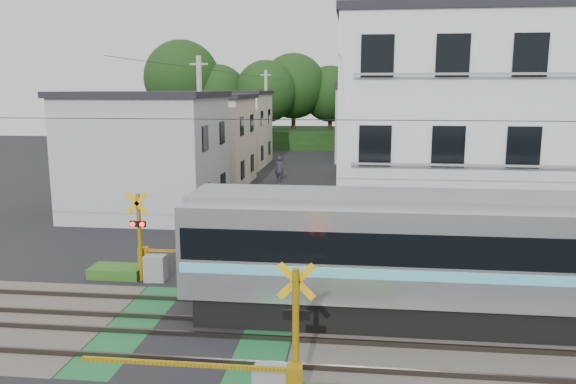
# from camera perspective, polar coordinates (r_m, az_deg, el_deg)

# --- Properties ---
(ground) EXTENTS (120.00, 120.00, 0.00)m
(ground) POSITION_cam_1_polar(r_m,az_deg,el_deg) (15.86, -9.01, -13.56)
(ground) COLOR black
(track_bed) EXTENTS (120.00, 120.00, 0.14)m
(track_bed) POSITION_cam_1_polar(r_m,az_deg,el_deg) (15.85, -9.01, -13.44)
(track_bed) COLOR #47423A
(track_bed) RESTS_ON ground
(crossing_signal_near) EXTENTS (4.74, 0.65, 3.09)m
(crossing_signal_near) POSITION_cam_1_polar(r_m,az_deg,el_deg) (11.84, -1.35, -18.35)
(crossing_signal_near) COLOR #F7B70D
(crossing_signal_near) RESTS_ON ground
(crossing_signal_far) EXTENTS (4.74, 0.65, 3.09)m
(crossing_signal_far) POSITION_cam_1_polar(r_m,az_deg,el_deg) (19.64, -13.53, -6.76)
(crossing_signal_far) COLOR #F7B70D
(crossing_signal_far) RESTS_ON ground
(apartment_block) EXTENTS (10.20, 8.36, 9.30)m
(apartment_block) POSITION_cam_1_polar(r_m,az_deg,el_deg) (23.91, 17.42, 5.72)
(apartment_block) COLOR silver
(apartment_block) RESTS_ON ground
(houses_row) EXTENTS (22.07, 31.35, 6.80)m
(houses_row) POSITION_cam_1_polar(r_m,az_deg,el_deg) (40.16, 1.17, 5.88)
(houses_row) COLOR #A8ABAD
(houses_row) RESTS_ON ground
(tree_hill) EXTENTS (40.00, 12.54, 11.70)m
(tree_hill) POSITION_cam_1_polar(r_m,az_deg,el_deg) (62.45, 3.11, 9.70)
(tree_hill) COLOR #173411
(tree_hill) RESTS_ON ground
(catenary) EXTENTS (60.00, 5.04, 7.00)m
(catenary) POSITION_cam_1_polar(r_m,az_deg,el_deg) (14.36, 14.31, -0.81)
(catenary) COLOR #2D2D33
(catenary) RESTS_ON ground
(utility_poles) EXTENTS (7.90, 42.00, 8.00)m
(utility_poles) POSITION_cam_1_polar(r_m,az_deg,el_deg) (37.36, -1.25, 6.83)
(utility_poles) COLOR #A5A5A0
(utility_poles) RESTS_ON ground
(pedestrian) EXTENTS (0.75, 0.60, 1.81)m
(pedestrian) POSITION_cam_1_polar(r_m,az_deg,el_deg) (39.35, -0.89, 2.35)
(pedestrian) COLOR #2F2A34
(pedestrian) RESTS_ON ground
(weed_patches) EXTENTS (10.25, 8.80, 0.40)m
(weed_patches) POSITION_cam_1_polar(r_m,az_deg,el_deg) (15.35, -2.61, -13.53)
(weed_patches) COLOR #2D5E1E
(weed_patches) RESTS_ON ground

